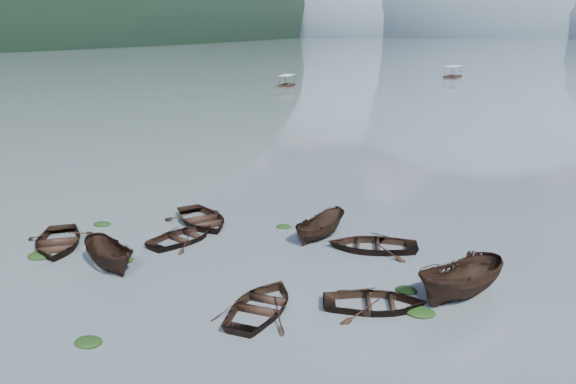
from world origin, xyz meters
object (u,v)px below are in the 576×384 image
at_px(pontoon_centre, 453,77).
at_px(rowboat_3, 262,311).
at_px(rowboat_0, 58,247).
at_px(pontoon_left, 287,86).

bearing_deg(pontoon_centre, rowboat_3, -78.18).
height_order(rowboat_3, pontoon_centre, pontoon_centre).
relative_size(rowboat_0, pontoon_left, 0.90).
relative_size(rowboat_3, pontoon_left, 0.83).
bearing_deg(rowboat_3, rowboat_0, -10.73).
bearing_deg(pontoon_centre, rowboat_0, -84.38).
xyz_separation_m(rowboat_0, pontoon_left, (-22.30, 80.76, 0.00)).
relative_size(rowboat_0, rowboat_3, 1.08).
bearing_deg(pontoon_left, pontoon_centre, 42.09).
xyz_separation_m(rowboat_0, rowboat_3, (12.52, -1.92, 0.00)).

